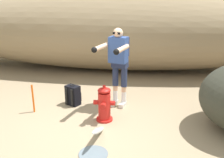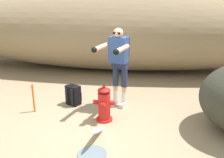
{
  "view_description": "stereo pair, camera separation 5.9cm",
  "coord_description": "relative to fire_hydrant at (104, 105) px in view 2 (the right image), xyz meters",
  "views": [
    {
      "loc": [
        0.9,
        -4.01,
        2.33
      ],
      "look_at": [
        0.31,
        0.68,
        0.75
      ],
      "focal_mm": 40.71,
      "sensor_mm": 36.0,
      "label": 1
    },
    {
      "loc": [
        0.96,
        -4.01,
        2.33
      ],
      "look_at": [
        0.31,
        0.68,
        0.75
      ],
      "focal_mm": 40.71,
      "sensor_mm": 36.0,
      "label": 2
    }
  ],
  "objects": [
    {
      "name": "dirt_embankment",
      "position": [
        -0.2,
        3.75,
        0.9
      ],
      "size": [
        12.37,
        3.2,
        2.46
      ],
      "primitive_type": "ellipsoid",
      "color": "#897556",
      "rests_on": "ground_plane"
    },
    {
      "name": "fire_hydrant",
      "position": [
        0.0,
        0.0,
        0.0
      ],
      "size": [
        0.42,
        0.37,
        0.72
      ],
      "color": "red",
      "rests_on": "ground_plane"
    },
    {
      "name": "hydrant_water_jet",
      "position": [
        0.0,
        -0.74,
        -0.21
      ],
      "size": [
        0.45,
        1.21,
        0.54
      ],
      "color": "silver",
      "rests_on": "ground_plane"
    },
    {
      "name": "utility_worker",
      "position": [
        0.2,
        0.68,
        0.76
      ],
      "size": [
        0.68,
        1.04,
        1.7
      ],
      "rotation": [
        0.0,
        0.0,
        -1.85
      ],
      "color": "beige",
      "rests_on": "ground_plane"
    },
    {
      "name": "spare_backpack",
      "position": [
        -0.8,
        0.65,
        -0.11
      ],
      "size": [
        0.36,
        0.36,
        0.47
      ],
      "rotation": [
        0.0,
        0.0,
        1.07
      ],
      "color": "black",
      "rests_on": "ground_plane"
    },
    {
      "name": "survey_stake",
      "position": [
        -1.51,
        0.18,
        -0.03
      ],
      "size": [
        0.04,
        0.04,
        0.6
      ],
      "primitive_type": "cylinder",
      "color": "#E55914",
      "rests_on": "ground_plane"
    },
    {
      "name": "ground_plane",
      "position": [
        -0.2,
        -0.38,
        -0.35
      ],
      "size": [
        56.0,
        56.0,
        0.04
      ],
      "primitive_type": "cube",
      "color": "#998466"
    }
  ]
}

